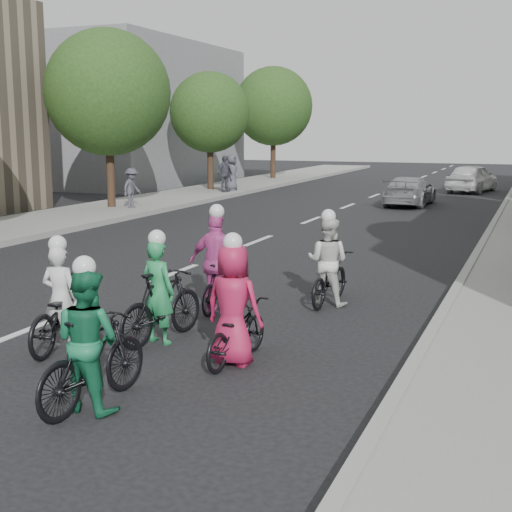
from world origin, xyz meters
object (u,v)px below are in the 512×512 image
Objects in this scene: spectator_0 at (132,188)px; cyclist_5 at (161,302)px; cyclist_0 at (218,272)px; cyclist_2 at (328,271)px; follow_car_lead at (410,191)px; cyclist_1 at (91,351)px; cyclist_4 at (235,318)px; cyclist_3 at (64,310)px; spectator_2 at (232,173)px; spectator_1 at (225,174)px; follow_car_trail at (472,178)px.

cyclist_5 is at bearing -143.50° from spectator_0.
cyclist_0 reaches higher than spectator_0.
cyclist_2 reaches higher than follow_car_lead.
spectator_0 is (-10.08, 17.21, 0.24)m from cyclist_1.
cyclist_4 is at bearing 172.29° from cyclist_5.
cyclist_3 is at bearing 46.23° from cyclist_5.
spectator_2 is (-9.12, 23.24, 0.42)m from cyclist_5.
follow_car_lead is 9.47m from spectator_2.
cyclist_0 reaches higher than cyclist_5.
cyclist_5 is at bearing 90.85° from follow_car_lead.
cyclist_3 is at bearing -141.99° from spectator_1.
cyclist_1 is 27.56m from spectator_2.
cyclist_1 is at bearing -146.22° from spectator_0.
cyclist_4 reaches higher than cyclist_2.
spectator_0 is (-8.38, 15.43, 0.35)m from cyclist_3.
cyclist_1 is 0.93× the size of cyclist_3.
cyclist_3 is 24.45m from spectator_1.
cyclist_4 is 18.70m from spectator_0.
cyclist_1 is 1.00× the size of cyclist_5.
cyclist_4 is 1.18× the size of spectator_0.
cyclist_3 reaches higher than follow_car_lead.
cyclist_5 reaches higher than spectator_0.
cyclist_1 is 26.70m from spectator_1.
cyclist_2 is (1.61, 1.27, -0.09)m from cyclist_0.
follow_car_trail is at bearing -102.27° from follow_car_lead.
spectator_0 is at bearing -42.76° from cyclist_2.
cyclist_4 is 25.99m from spectator_2.
cyclist_1 is 0.45× the size of follow_car_lead.
cyclist_1 is 1.03× the size of cyclist_4.
cyclist_0 is 2.79m from cyclist_4.
cyclist_0 is at bearing -139.56° from spectator_0.
follow_car_lead is at bearing -78.20° from cyclist_5.
spectator_2 is (-9.16, 2.38, 0.43)m from follow_car_lead.
cyclist_0 is 15.93m from spectator_0.
spectator_2 is at bearing -67.15° from cyclist_0.
spectator_0 is at bearing -52.71° from cyclist_1.
cyclist_4 is 0.43× the size of follow_car_trail.
cyclist_3 is 29.43m from follow_car_trail.
cyclist_2 is 0.98× the size of cyclist_4.
spectator_2 is at bearing -56.68° from cyclist_5.
follow_car_lead is at bearing -90.38° from cyclist_0.
cyclist_3 is 1.10× the size of cyclist_4.
cyclist_2 reaches higher than spectator_0.
cyclist_4 is (-0.24, -3.70, 0.01)m from cyclist_2.
cyclist_1 reaches higher than cyclist_5.
follow_car_trail is at bearing -35.97° from spectator_0.
cyclist_0 is at bearing -120.40° from cyclist_3.
spectator_2 is at bearing -58.88° from cyclist_2.
cyclist_4 is 0.97× the size of cyclist_5.
cyclist_2 is 16.02m from spectator_0.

